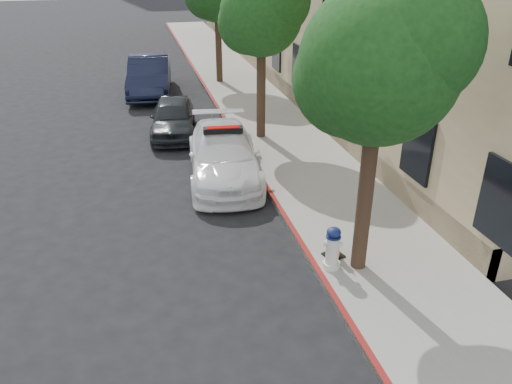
{
  "coord_description": "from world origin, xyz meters",
  "views": [
    {
      "loc": [
        -1.18,
        -9.76,
        6.06
      ],
      "look_at": [
        1.27,
        0.14,
        1.0
      ],
      "focal_mm": 35.0,
      "sensor_mm": 36.0,
      "label": 1
    }
  ],
  "objects_px": {
    "fire_hydrant": "(333,248)",
    "police_car": "(224,155)",
    "parked_car_mid": "(173,117)",
    "traffic_cone": "(334,242)",
    "parked_car_far": "(150,76)"
  },
  "relations": [
    {
      "from": "fire_hydrant",
      "to": "police_car",
      "type": "bearing_deg",
      "value": 123.89
    },
    {
      "from": "parked_car_mid",
      "to": "fire_hydrant",
      "type": "distance_m",
      "value": 9.51
    },
    {
      "from": "parked_car_mid",
      "to": "traffic_cone",
      "type": "height_order",
      "value": "parked_car_mid"
    },
    {
      "from": "police_car",
      "to": "parked_car_far",
      "type": "relative_size",
      "value": 0.99
    },
    {
      "from": "police_car",
      "to": "traffic_cone",
      "type": "relative_size",
      "value": 6.97
    },
    {
      "from": "parked_car_far",
      "to": "parked_car_mid",
      "type": "bearing_deg",
      "value": -79.15
    },
    {
      "from": "parked_car_mid",
      "to": "traffic_cone",
      "type": "xyz_separation_m",
      "value": [
        2.5,
        -8.86,
        -0.13
      ]
    },
    {
      "from": "fire_hydrant",
      "to": "parked_car_mid",
      "type": "bearing_deg",
      "value": 124.35
    },
    {
      "from": "parked_car_far",
      "to": "traffic_cone",
      "type": "bearing_deg",
      "value": -72.43
    },
    {
      "from": "police_car",
      "to": "parked_car_far",
      "type": "bearing_deg",
      "value": 105.45
    },
    {
      "from": "police_car",
      "to": "traffic_cone",
      "type": "height_order",
      "value": "police_car"
    },
    {
      "from": "police_car",
      "to": "fire_hydrant",
      "type": "bearing_deg",
      "value": -69.99
    },
    {
      "from": "police_car",
      "to": "parked_car_mid",
      "type": "distance_m",
      "value": 4.18
    },
    {
      "from": "traffic_cone",
      "to": "fire_hydrant",
      "type": "bearing_deg",
      "value": -117.95
    },
    {
      "from": "traffic_cone",
      "to": "parked_car_mid",
      "type": "bearing_deg",
      "value": 105.76
    }
  ]
}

